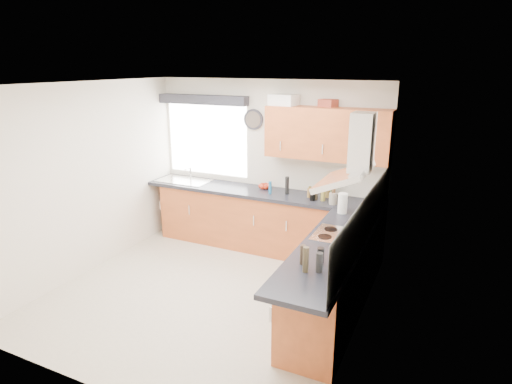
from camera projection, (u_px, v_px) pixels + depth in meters
The scene contains 42 objects.
ground_plane at pixel (208, 293), 5.26m from camera, with size 3.60×3.60×0.00m, color beige.
ceiling at pixel (201, 84), 4.54m from camera, with size 3.60×3.60×0.02m, color white.
wall_back at pixel (268, 164), 6.46m from camera, with size 3.60×0.02×2.50m, color silver.
wall_front at pixel (84, 258), 3.34m from camera, with size 3.60×0.02×2.50m, color silver.
wall_left at pixel (88, 179), 5.63m from camera, with size 0.02×3.60×2.50m, color silver.
wall_right at pixel (363, 219), 4.17m from camera, with size 0.02×3.60×2.50m, color silver.
window at pixel (207, 140), 6.79m from camera, with size 1.40×0.02×1.10m, color white.
window_blind at pixel (203, 100), 6.53m from camera, with size 1.50×0.18×0.14m, color #28282F.
splashback at pixel (367, 216), 4.46m from camera, with size 0.01×3.00×0.54m, color white.
base_cab_back at pixel (254, 220), 6.49m from camera, with size 3.00×0.58×0.86m, color #A34C23.
base_cab_corner at pixel (359, 238), 5.83m from camera, with size 0.60×0.60×0.86m, color #A34C23.
base_cab_right at pixel (333, 282), 4.66m from camera, with size 0.58×2.10×0.86m, color #A34C23.
worktop_back at pixel (259, 192), 6.31m from camera, with size 3.60×0.62×0.05m, color black.
worktop_right at pixel (331, 248), 4.40m from camera, with size 0.62×2.42×0.05m, color black.
sink at pixel (184, 178), 6.83m from camera, with size 0.84×0.46×0.10m, color silver, non-canonical shape.
oven at pixel (336, 276), 4.79m from camera, with size 0.56×0.58×0.85m, color black.
hob_plate at pixel (339, 235), 4.65m from camera, with size 0.52×0.52×0.01m, color silver.
extractor_hood at pixel (353, 159), 4.36m from camera, with size 0.52×0.78×0.66m, color silver, non-canonical shape.
upper_cabinets at pixel (327, 134), 5.77m from camera, with size 1.70×0.35×0.70m, color #A34C23.
washing_machine at pixel (205, 214), 6.86m from camera, with size 0.53×0.52×0.78m, color white.
wall_clock at pixel (253, 120), 6.33m from camera, with size 0.31×0.31×0.04m, color #28282F.
casserole at pixel (284, 100), 5.93m from camera, with size 0.36×0.26×0.15m, color white.
storage_box at pixel (328, 103), 5.75m from camera, with size 0.22×0.18×0.10m, color #A3402C.
utensil_pot at pixel (333, 199), 5.68m from camera, with size 0.11×0.11×0.15m, color gray.
kitchen_roll at pixel (343, 203), 5.33m from camera, with size 0.12×0.12×0.26m, color white.
tomato_cluster at pixel (265, 186), 6.41m from camera, with size 0.16×0.16×0.07m, color #B52710, non-canonical shape.
jar_0 at pixel (316, 196), 5.87m from camera, with size 0.05×0.05×0.10m, color #3B2E20.
jar_1 at pixel (309, 193), 5.97m from camera, with size 0.04×0.04×0.13m, color olive.
jar_2 at pixel (333, 189), 6.02m from camera, with size 0.06×0.06×0.22m, color #19471C.
jar_3 at pixel (287, 185), 6.11m from camera, with size 0.06×0.06×0.26m, color black.
jar_4 at pixel (333, 193), 5.83m from camera, with size 0.06×0.06×0.21m, color #153C1C.
jar_5 at pixel (323, 194), 5.82m from camera, with size 0.06×0.06×0.20m, color olive.
jar_6 at pixel (315, 193), 5.95m from camera, with size 0.06×0.06×0.14m, color olive.
jar_7 at pixel (270, 188), 6.13m from camera, with size 0.04×0.04×0.18m, color #1C5F8A.
jar_8 at pixel (332, 189), 5.96m from camera, with size 0.04×0.04×0.24m, color #19481C.
jar_9 at pixel (328, 193), 5.98m from camera, with size 0.07×0.07×0.13m, color olive.
jar_10 at pixel (310, 190), 6.11m from camera, with size 0.04×0.04×0.12m, color brown.
jar_11 at pixel (312, 197), 5.84m from camera, with size 0.07×0.07×0.11m, color black.
bottle_0 at pixel (319, 262), 3.83m from camera, with size 0.06×0.06×0.18m, color black.
bottle_1 at pixel (303, 255), 3.97m from camera, with size 0.05×0.05×0.19m, color #2F241A.
bottle_2 at pixel (321, 255), 4.02m from camera, with size 0.07×0.07×0.15m, color black.
bottle_3 at pixel (306, 260), 3.82m from camera, with size 0.05×0.05×0.24m, color #423824.
Camera 1 is at (2.51, -3.99, 2.71)m, focal length 30.00 mm.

